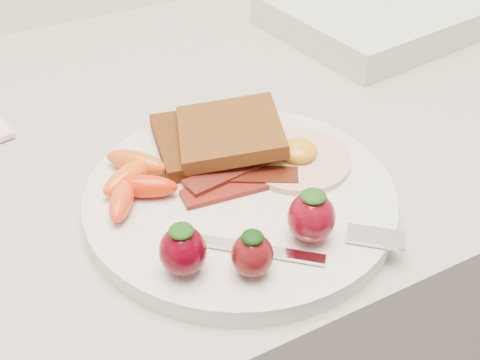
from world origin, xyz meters
name	(u,v)px	position (x,y,z in m)	size (l,w,h in m)	color
plate	(240,197)	(0.02, 1.54, 0.91)	(0.27, 0.27, 0.02)	beige
toast_lower	(210,140)	(0.03, 1.62, 0.93)	(0.10, 0.10, 0.01)	#331604
toast_upper	(230,132)	(0.04, 1.60, 0.94)	(0.09, 0.09, 0.01)	#351F06
fried_egg	(298,157)	(0.09, 1.55, 0.92)	(0.12, 0.12, 0.02)	silver
bacon_strips	(237,178)	(0.02, 1.55, 0.92)	(0.11, 0.07, 0.01)	#4A080C
baby_carrots	(133,180)	(-0.06, 1.59, 0.93)	(0.08, 0.10, 0.02)	#E54C0E
strawberries	(254,237)	(-0.01, 1.47, 0.94)	(0.14, 0.06, 0.05)	#4B000C
fork	(311,243)	(0.04, 1.46, 0.92)	(0.16, 0.09, 0.00)	silver
appliance	(382,12)	(0.37, 1.79, 0.92)	(0.28, 0.22, 0.04)	beige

